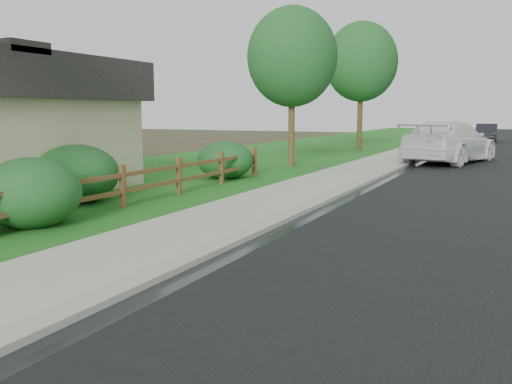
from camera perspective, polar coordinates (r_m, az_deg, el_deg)
The scene contains 13 objects.
curb at distance 37.95m, azimuth 19.11°, elevation 4.49°, with size 0.40×90.00×0.12m, color #9B978D.
wet_gutter at distance 37.91m, azimuth 19.63°, elevation 4.40°, with size 0.50×90.00×0.00m, color black.
sidewalk at distance 38.13m, azimuth 17.16°, elevation 4.58°, with size 2.20×90.00×0.10m, color #9B9687.
grass_strip at distance 38.47m, azimuth 14.36°, elevation 4.69°, with size 1.60×90.00×0.06m, color #1E5819.
lawn_near at distance 39.84m, azimuth 7.00°, elevation 4.99°, with size 9.00×90.00×0.04m, color #1E5819.
ranch_fence at distance 12.54m, azimuth -17.34°, elevation 0.08°, with size 0.12×16.92×1.10m.
white_suv at distance 26.68m, azimuth 19.68°, elevation 4.96°, with size 2.67×6.56×1.90m, color white.
dark_car_far at distance 46.31m, azimuth 23.07°, elevation 5.75°, with size 1.52×4.36×1.44m, color black.
shrub_b at distance 14.76m, azimuth -18.38°, elevation 1.81°, with size 2.18×2.18×1.53m, color #1B4C20.
shrub_c at distance 11.86m, azimuth -22.63°, elevation -0.12°, with size 2.01×2.01×1.45m, color #1B4C20.
shrub_d at distance 19.11m, azimuth -3.25°, elevation 3.35°, with size 1.97×1.97×1.34m, color #1B4C20.
tree_near_left at distance 23.47m, azimuth 3.82°, elevation 13.96°, with size 3.80×3.80×6.73m.
tree_mid_left at distance 33.86m, azimuth 11.03°, elevation 13.28°, with size 4.30×4.30×7.70m.
Camera 1 is at (4.95, -2.61, 2.35)m, focal length 38.00 mm.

